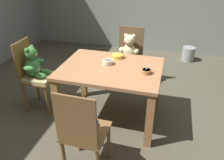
% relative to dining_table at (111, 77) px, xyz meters
% --- Properties ---
extents(ground_plane, '(5.20, 5.20, 0.04)m').
position_rel_dining_table_xyz_m(ground_plane, '(0.00, 0.00, -0.61)').
color(ground_plane, '#4D4939').
extents(dining_table, '(1.17, 0.89, 0.72)m').
position_rel_dining_table_xyz_m(dining_table, '(0.00, 0.00, 0.00)').
color(dining_table, '#A87149').
rests_on(dining_table, ground_plane).
extents(teddy_chair_near_front, '(0.40, 0.39, 0.94)m').
position_rel_dining_table_xyz_m(teddy_chair_near_front, '(-0.01, -0.88, -0.05)').
color(teddy_chair_near_front, brown).
rests_on(teddy_chair_near_front, ground_plane).
extents(teddy_chair_far_center, '(0.43, 0.39, 0.93)m').
position_rel_dining_table_xyz_m(teddy_chair_far_center, '(0.04, 0.87, -0.01)').
color(teddy_chair_far_center, brown).
rests_on(teddy_chair_far_center, ground_plane).
extents(teddy_chair_near_left, '(0.39, 0.38, 0.94)m').
position_rel_dining_table_xyz_m(teddy_chair_near_left, '(-1.01, -0.04, -0.01)').
color(teddy_chair_near_left, brown).
rests_on(teddy_chair_near_left, ground_plane).
extents(porridge_bowl_cream_center, '(0.12, 0.12, 0.06)m').
position_rel_dining_table_xyz_m(porridge_bowl_cream_center, '(-0.06, 0.06, 0.16)').
color(porridge_bowl_cream_center, beige).
rests_on(porridge_bowl_cream_center, dining_table).
extents(porridge_bowl_yellow_far_center, '(0.16, 0.15, 0.12)m').
position_rel_dining_table_xyz_m(porridge_bowl_yellow_far_center, '(0.01, 0.28, 0.15)').
color(porridge_bowl_yellow_far_center, yellow).
rests_on(porridge_bowl_yellow_far_center, dining_table).
extents(porridge_bowl_terracotta_near_right, '(0.11, 0.11, 0.10)m').
position_rel_dining_table_xyz_m(porridge_bowl_terracotta_near_right, '(0.42, -0.05, 0.15)').
color(porridge_bowl_terracotta_near_right, '#B57648').
rests_on(porridge_bowl_terracotta_near_right, dining_table).
extents(metal_pail, '(0.24, 0.24, 0.28)m').
position_rel_dining_table_xyz_m(metal_pail, '(1.01, 2.15, -0.45)').
color(metal_pail, '#93969B').
rests_on(metal_pail, ground_plane).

